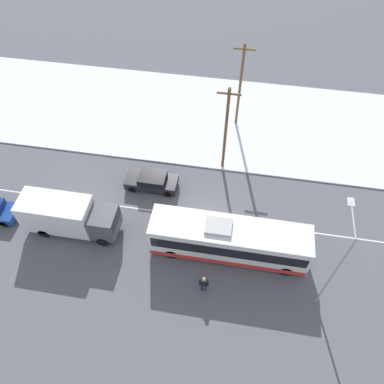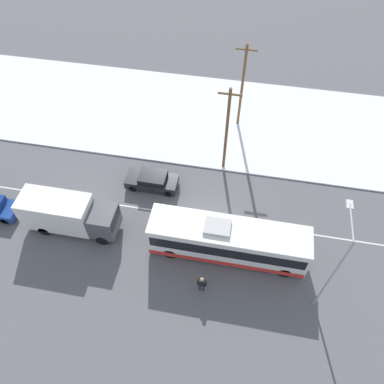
{
  "view_description": "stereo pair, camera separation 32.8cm",
  "coord_description": "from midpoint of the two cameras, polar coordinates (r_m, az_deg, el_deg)",
  "views": [
    {
      "loc": [
        1.6,
        -16.66,
        24.45
      ],
      "look_at": [
        -1.39,
        1.31,
        1.4
      ],
      "focal_mm": 35.0,
      "sensor_mm": 36.0,
      "label": 1
    },
    {
      "loc": [
        1.92,
        -16.6,
        24.45
      ],
      "look_at": [
        -1.39,
        1.31,
        1.4
      ],
      "focal_mm": 35.0,
      "sensor_mm": 36.0,
      "label": 2
    }
  ],
  "objects": [
    {
      "name": "utility_pole_roadside",
      "position": [
        30.04,
        5.63,
        9.34
      ],
      "size": [
        1.8,
        0.24,
        8.29
      ],
      "color": "brown",
      "rests_on": "ground_plane"
    },
    {
      "name": "snow_lot",
      "position": [
        37.5,
        5.37,
        10.86
      ],
      "size": [
        80.0,
        13.14,
        0.12
      ],
      "color": "silver",
      "rests_on": "ground_plane"
    },
    {
      "name": "city_bus",
      "position": [
        26.77,
        5.85,
        -7.37
      ],
      "size": [
        11.18,
        2.57,
        3.27
      ],
      "color": "white",
      "rests_on": "ground_plane"
    },
    {
      "name": "utility_pole_snowlot",
      "position": [
        34.58,
        7.93,
        15.7
      ],
      "size": [
        1.8,
        0.24,
        8.39
      ],
      "color": "brown",
      "rests_on": "ground_plane"
    },
    {
      "name": "box_truck",
      "position": [
        29.17,
        -18.13,
        -3.13
      ],
      "size": [
        7.12,
        2.3,
        3.17
      ],
      "color": "silver",
      "rests_on": "ground_plane"
    },
    {
      "name": "streetlamp",
      "position": [
        23.46,
        21.46,
        -9.69
      ],
      "size": [
        0.36,
        2.84,
        8.15
      ],
      "color": "#9EA3A8",
      "rests_on": "ground_plane"
    },
    {
      "name": "lane_marking_center",
      "position": [
        29.62,
        2.51,
        -4.02
      ],
      "size": [
        60.0,
        0.12,
        0.0
      ],
      "color": "silver",
      "rests_on": "ground_plane"
    },
    {
      "name": "sedan_car",
      "position": [
        31.13,
        -5.78,
        1.82
      ],
      "size": [
        4.27,
        1.8,
        1.4
      ],
      "rotation": [
        0.0,
        0.0,
        3.14
      ],
      "color": "black",
      "rests_on": "ground_plane"
    },
    {
      "name": "ground_plane",
      "position": [
        29.62,
        2.51,
        -4.02
      ],
      "size": [
        120.0,
        120.0,
        0.0
      ],
      "primitive_type": "plane",
      "color": "#56565B"
    },
    {
      "name": "pedestrian_at_stop",
      "position": [
        25.68,
        1.88,
        -13.73
      ],
      "size": [
        0.65,
        0.29,
        1.79
      ],
      "color": "#23232D",
      "rests_on": "ground_plane"
    }
  ]
}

